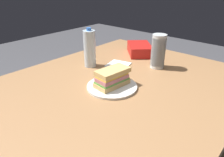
{
  "coord_description": "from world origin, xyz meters",
  "views": [
    {
      "loc": [
        -0.62,
        -0.62,
        1.27
      ],
      "look_at": [
        0.08,
        -0.01,
        0.82
      ],
      "focal_mm": 33.84,
      "sensor_mm": 36.0,
      "label": 1
    }
  ],
  "objects_px": {
    "chip_bag": "(140,49)",
    "water_bottle_tall": "(90,49)",
    "dining_table": "(100,108)",
    "plastic_cup_stack": "(158,51)",
    "sandwich": "(112,78)",
    "paper_plate": "(112,86)"
  },
  "relations": [
    {
      "from": "chip_bag",
      "to": "plastic_cup_stack",
      "type": "distance_m",
      "value": 0.27
    },
    {
      "from": "sandwich",
      "to": "paper_plate",
      "type": "bearing_deg",
      "value": -159.37
    },
    {
      "from": "dining_table",
      "to": "sandwich",
      "type": "xyz_separation_m",
      "value": [
        0.09,
        -0.0,
        0.14
      ]
    },
    {
      "from": "chip_bag",
      "to": "water_bottle_tall",
      "type": "bearing_deg",
      "value": -58.27
    },
    {
      "from": "paper_plate",
      "to": "dining_table",
      "type": "bearing_deg",
      "value": 176.09
    },
    {
      "from": "chip_bag",
      "to": "plastic_cup_stack",
      "type": "xyz_separation_m",
      "value": [
        -0.14,
        -0.22,
        0.07
      ]
    },
    {
      "from": "chip_bag",
      "to": "water_bottle_tall",
      "type": "relative_size",
      "value": 0.97
    },
    {
      "from": "dining_table",
      "to": "sandwich",
      "type": "relative_size",
      "value": 8.6
    },
    {
      "from": "chip_bag",
      "to": "sandwich",
      "type": "bearing_deg",
      "value": -23.85
    },
    {
      "from": "paper_plate",
      "to": "sandwich",
      "type": "xyz_separation_m",
      "value": [
        0.0,
        0.0,
        0.05
      ]
    },
    {
      "from": "dining_table",
      "to": "paper_plate",
      "type": "xyz_separation_m",
      "value": [
        0.08,
        -0.01,
        0.09
      ]
    },
    {
      "from": "sandwich",
      "to": "water_bottle_tall",
      "type": "xyz_separation_m",
      "value": [
        0.12,
        0.29,
        0.06
      ]
    },
    {
      "from": "paper_plate",
      "to": "plastic_cup_stack",
      "type": "xyz_separation_m",
      "value": [
        0.38,
        -0.03,
        0.1
      ]
    },
    {
      "from": "water_bottle_tall",
      "to": "plastic_cup_stack",
      "type": "distance_m",
      "value": 0.41
    },
    {
      "from": "paper_plate",
      "to": "plastic_cup_stack",
      "type": "bearing_deg",
      "value": -4.47
    },
    {
      "from": "chip_bag",
      "to": "water_bottle_tall",
      "type": "xyz_separation_m",
      "value": [
        -0.39,
        0.1,
        0.08
      ]
    },
    {
      "from": "water_bottle_tall",
      "to": "plastic_cup_stack",
      "type": "bearing_deg",
      "value": -51.56
    },
    {
      "from": "water_bottle_tall",
      "to": "plastic_cup_stack",
      "type": "xyz_separation_m",
      "value": [
        0.25,
        -0.32,
        -0.01
      ]
    },
    {
      "from": "dining_table",
      "to": "water_bottle_tall",
      "type": "xyz_separation_m",
      "value": [
        0.21,
        0.29,
        0.2
      ]
    },
    {
      "from": "paper_plate",
      "to": "sandwich",
      "type": "height_order",
      "value": "sandwich"
    },
    {
      "from": "paper_plate",
      "to": "chip_bag",
      "type": "xyz_separation_m",
      "value": [
        0.52,
        0.2,
        0.03
      ]
    },
    {
      "from": "dining_table",
      "to": "plastic_cup_stack",
      "type": "xyz_separation_m",
      "value": [
        0.46,
        -0.04,
        0.19
      ]
    }
  ]
}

